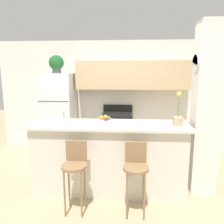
# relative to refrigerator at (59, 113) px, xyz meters

# --- Properties ---
(ground_plane) EXTENTS (14.00, 14.00, 0.00)m
(ground_plane) POSITION_rel_refrigerator_xyz_m (1.29, -1.63, -0.90)
(ground_plane) COLOR tan
(wall_back) EXTENTS (5.60, 0.38, 2.55)m
(wall_back) POSITION_rel_refrigerator_xyz_m (1.43, 0.33, 0.56)
(wall_back) COLOR white
(wall_back) RESTS_ON ground_plane
(pillar_right) EXTENTS (0.38, 0.32, 2.55)m
(pillar_right) POSITION_rel_refrigerator_xyz_m (2.73, -1.52, 0.38)
(pillar_right) COLOR white
(pillar_right) RESTS_ON ground_plane
(counter_bar) EXTENTS (2.39, 0.67, 1.07)m
(counter_bar) POSITION_rel_refrigerator_xyz_m (1.29, -1.63, -0.36)
(counter_bar) COLOR silver
(counter_bar) RESTS_ON ground_plane
(refrigerator) EXTENTS (0.70, 0.70, 1.81)m
(refrigerator) POSITION_rel_refrigerator_xyz_m (0.00, 0.00, 0.00)
(refrigerator) COLOR white
(refrigerator) RESTS_ON ground_plane
(stove_range) EXTENTS (0.69, 0.60, 1.07)m
(stove_range) POSITION_rel_refrigerator_xyz_m (1.34, 0.05, -0.44)
(stove_range) COLOR white
(stove_range) RESTS_ON ground_plane
(bar_stool_left) EXTENTS (0.33, 0.33, 0.94)m
(bar_stool_left) POSITION_rel_refrigerator_xyz_m (0.90, -2.17, -0.28)
(bar_stool_left) COLOR olive
(bar_stool_left) RESTS_ON ground_plane
(bar_stool_right) EXTENTS (0.33, 0.33, 0.94)m
(bar_stool_right) POSITION_rel_refrigerator_xyz_m (1.69, -2.17, -0.28)
(bar_stool_right) COLOR olive
(bar_stool_right) RESTS_ON ground_plane
(potted_plant_on_fridge) EXTENTS (0.32, 0.32, 0.39)m
(potted_plant_on_fridge) POSITION_rel_refrigerator_xyz_m (-0.00, 0.00, 1.12)
(potted_plant_on_fridge) COLOR #4C4C51
(potted_plant_on_fridge) RESTS_ON refrigerator
(orchid_vase) EXTENTS (0.13, 0.13, 0.49)m
(orchid_vase) POSITION_rel_refrigerator_xyz_m (2.30, -1.65, 0.29)
(orchid_vase) COLOR tan
(orchid_vase) RESTS_ON counter_bar
(fruit_bowl) EXTENTS (0.26, 0.26, 0.11)m
(fruit_bowl) POSITION_rel_refrigerator_xyz_m (1.24, -1.57, 0.21)
(fruit_bowl) COLOR silver
(fruit_bowl) RESTS_ON counter_bar
(trash_bin) EXTENTS (0.28, 0.28, 0.38)m
(trash_bin) POSITION_rel_refrigerator_xyz_m (0.57, -0.24, -0.71)
(trash_bin) COLOR #59595B
(trash_bin) RESTS_ON ground_plane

